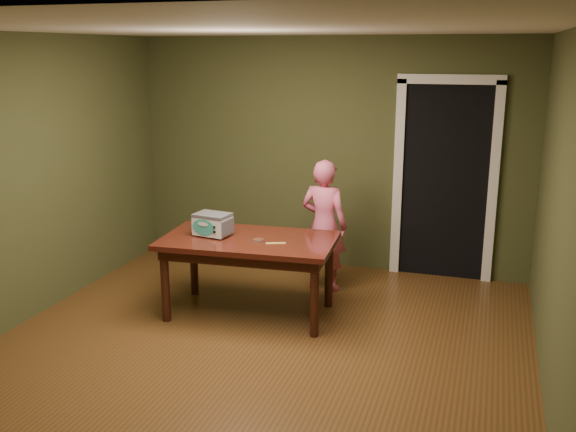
# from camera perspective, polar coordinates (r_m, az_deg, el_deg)

# --- Properties ---
(floor) EXTENTS (5.00, 5.00, 0.00)m
(floor) POSITION_cam_1_polar(r_m,az_deg,el_deg) (5.40, -3.38, -12.38)
(floor) COLOR brown
(floor) RESTS_ON ground
(room_shell) EXTENTS (4.52, 5.02, 2.61)m
(room_shell) POSITION_cam_1_polar(r_m,az_deg,el_deg) (4.87, -3.68, 5.80)
(room_shell) COLOR #3F4524
(room_shell) RESTS_ON ground
(doorway) EXTENTS (1.10, 0.66, 2.25)m
(doorway) POSITION_cam_1_polar(r_m,az_deg,el_deg) (7.41, 13.94, 3.32)
(doorway) COLOR black
(doorway) RESTS_ON ground
(dining_table) EXTENTS (1.66, 1.01, 0.75)m
(dining_table) POSITION_cam_1_polar(r_m,az_deg,el_deg) (6.00, -3.50, -2.89)
(dining_table) COLOR #36160C
(dining_table) RESTS_ON floor
(toy_oven) EXTENTS (0.37, 0.28, 0.21)m
(toy_oven) POSITION_cam_1_polar(r_m,az_deg,el_deg) (6.05, -6.73, -0.68)
(toy_oven) COLOR #4C4F54
(toy_oven) RESTS_ON dining_table
(baking_pan) EXTENTS (0.10, 0.10, 0.02)m
(baking_pan) POSITION_cam_1_polar(r_m,az_deg,el_deg) (5.86, -2.66, -2.16)
(baking_pan) COLOR silver
(baking_pan) RESTS_ON dining_table
(spatula) EXTENTS (0.18, 0.09, 0.01)m
(spatula) POSITION_cam_1_polar(r_m,az_deg,el_deg) (5.79, -1.10, -2.43)
(spatula) COLOR #F1DF68
(spatula) RESTS_ON dining_table
(child) EXTENTS (0.55, 0.40, 1.38)m
(child) POSITION_cam_1_polar(r_m,az_deg,el_deg) (6.63, 3.22, -0.83)
(child) COLOR #E45E81
(child) RESTS_ON floor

